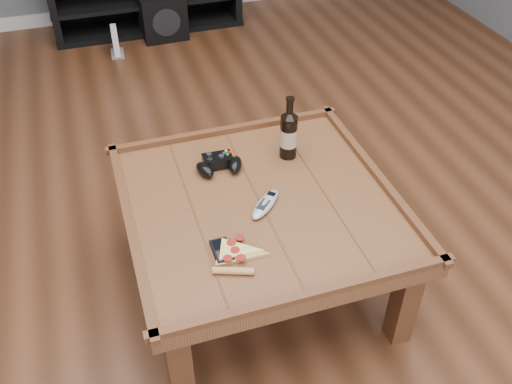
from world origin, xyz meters
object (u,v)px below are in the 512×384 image
object	(u,v)px
coffee_table	(260,213)
game_controller	(219,164)
beer_bottle	(289,133)
pizza_slice	(235,255)
game_console	(116,43)
smartphone	(222,251)
remote_control	(265,204)
subwoofer	(162,14)

from	to	relation	value
coffee_table	game_controller	distance (m)	0.27
game_controller	beer_bottle	bearing A→B (deg)	2.76
pizza_slice	game_console	distance (m)	2.60
beer_bottle	game_controller	xyz separation A→B (m)	(-0.29, -0.00, -0.08)
beer_bottle	smartphone	world-z (taller)	beer_bottle
smartphone	game_controller	bearing A→B (deg)	75.48
game_controller	remote_control	world-z (taller)	game_controller
subwoofer	game_controller	bearing A→B (deg)	-96.03
beer_bottle	subwoofer	world-z (taller)	beer_bottle
beer_bottle	subwoofer	xyz separation A→B (m)	(-0.12, 2.31, -0.40)
coffee_table	subwoofer	xyz separation A→B (m)	(0.08, 2.55, -0.23)
pizza_slice	game_console	size ratio (longest dim) A/B	1.40
game_controller	remote_control	bearing A→B (deg)	-67.35
coffee_table	subwoofer	size ratio (longest dim) A/B	3.08
remote_control	coffee_table	bearing A→B (deg)	149.05
beer_bottle	smartphone	bearing A→B (deg)	-131.79
game_controller	smartphone	distance (m)	0.46
game_console	game_controller	bearing A→B (deg)	-80.96
coffee_table	pizza_slice	world-z (taller)	same
beer_bottle	game_console	world-z (taller)	beer_bottle
smartphone	remote_control	xyz separation A→B (m)	(0.21, 0.18, 0.01)
smartphone	beer_bottle	bearing A→B (deg)	47.57
pizza_slice	smartphone	distance (m)	0.05
beer_bottle	smartphone	xyz separation A→B (m)	(-0.41, -0.45, -0.10)
beer_bottle	game_controller	world-z (taller)	beer_bottle
coffee_table	smartphone	distance (m)	0.30
pizza_slice	game_controller	bearing A→B (deg)	101.24
pizza_slice	smartphone	xyz separation A→B (m)	(-0.04, 0.03, -0.00)
remote_control	subwoofer	xyz separation A→B (m)	(0.07, 2.59, -0.30)
remote_control	pizza_slice	bearing A→B (deg)	-85.88
beer_bottle	remote_control	size ratio (longest dim) A/B	1.60
smartphone	subwoofer	distance (m)	2.79
smartphone	remote_control	size ratio (longest dim) A/B	0.67
smartphone	game_console	world-z (taller)	smartphone
pizza_slice	remote_control	bearing A→B (deg)	69.55
coffee_table	game_console	distance (m)	2.37
coffee_table	pizza_slice	xyz separation A→B (m)	(-0.17, -0.24, 0.07)
coffee_table	game_controller	bearing A→B (deg)	111.51
beer_bottle	game_controller	size ratio (longest dim) A/B	1.30
beer_bottle	remote_control	bearing A→B (deg)	-124.68
smartphone	remote_control	world-z (taller)	remote_control
game_console	pizza_slice	bearing A→B (deg)	-83.67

